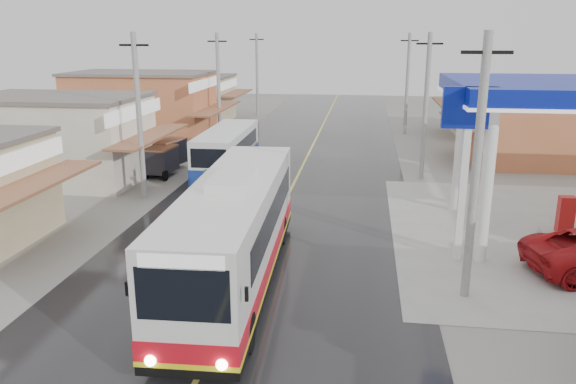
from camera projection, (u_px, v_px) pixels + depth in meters
name	position (u px, v px, depth m)	size (l,w,h in m)	color
ground	(245.00, 283.00, 18.44)	(120.00, 120.00, 0.00)	slate
road	(299.00, 174.00, 32.74)	(12.00, 90.00, 0.02)	black
centre_line	(299.00, 174.00, 32.74)	(0.15, 90.00, 0.01)	#D8CC4C
shopfronts_left	(110.00, 157.00, 37.30)	(11.00, 44.00, 5.20)	tan
utility_poles_left	(188.00, 167.00, 34.61)	(1.60, 50.00, 8.00)	gray
utility_poles_right	(421.00, 178.00, 31.83)	(1.60, 36.00, 8.00)	gray
coach_bus	(235.00, 231.00, 18.03)	(3.03, 11.91, 3.69)	silver
second_bus	(227.00, 151.00, 31.97)	(2.28, 8.10, 2.68)	silver
cyclist	(208.00, 199.00, 25.42)	(0.70, 1.97, 2.12)	black
tricycle_near	(161.00, 160.00, 31.99)	(1.64, 2.35, 1.72)	#26262D
tricycle_far	(167.00, 152.00, 33.71)	(2.14, 2.73, 1.85)	#26262D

